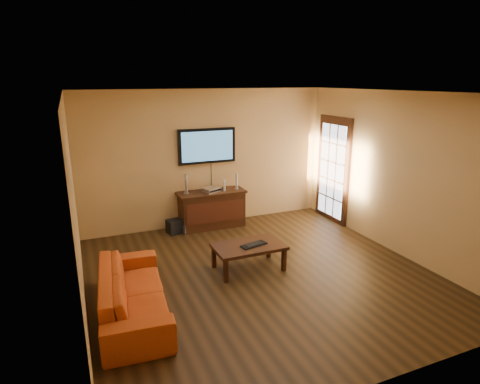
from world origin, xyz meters
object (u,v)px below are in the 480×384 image
media_console (212,209)px  game_console (225,185)px  av_receiver (211,189)px  bottle (184,231)px  television (207,146)px  speaker_left (186,185)px  sofa (132,285)px  subwoofer (174,227)px  keyboard (254,245)px  speaker_right (237,182)px  coffee_table (249,248)px

media_console → game_console: 0.54m
av_receiver → game_console: 0.28m
av_receiver → bottle: 0.97m
television → speaker_left: (-0.49, -0.17, -0.70)m
sofa → subwoofer: sofa is taller
media_console → keyboard: 2.05m
speaker_right → av_receiver: size_ratio=0.94×
television → speaker_left: bearing=-160.6°
av_receiver → bottle: (-0.64, -0.25, -0.69)m
av_receiver → speaker_left: bearing=153.1°
television → av_receiver: bearing=-89.1°
coffee_table → game_console: (0.36, 1.99, 0.48)m
sofa → speaker_left: (1.43, 2.59, 0.52)m
television → speaker_right: size_ratio=3.60×
game_console → bottle: size_ratio=1.05×
subwoofer → keyboard: 2.16m
game_console → subwoofer: (-1.06, -0.03, -0.71)m
coffee_table → subwoofer: (-0.70, 1.95, -0.23)m
av_receiver → keyboard: av_receiver is taller
coffee_table → sofa: sofa is taller
coffee_table → av_receiver: bearing=87.4°
television → subwoofer: 1.69m
speaker_right → bottle: speaker_right is taller
keyboard → subwoofer: bearing=110.8°
keyboard → bottle: bearing=108.8°
sofa → subwoofer: bearing=-19.7°
media_console → speaker_left: (-0.49, 0.04, 0.54)m
sofa → bottle: 2.67m
sofa → speaker_right: size_ratio=6.20×
speaker_left → keyboard: speaker_left is taller
media_console → bottle: (-0.64, -0.24, -0.28)m
bottle → speaker_right: bearing=11.3°
television → av_receiver: television is taller
television → game_console: 0.85m
media_console → sofa: bearing=-127.1°
television → subwoofer: size_ratio=4.46×
coffee_table → speaker_right: bearing=72.6°
television → game_console: television is taller
speaker_left → television: bearing=19.4°
speaker_right → subwoofer: 1.52m
speaker_left → subwoofer: 0.84m
av_receiver → bottle: av_receiver is taller
media_console → speaker_left: bearing=175.2°
speaker_left → media_console: bearing=-4.8°
subwoofer → bottle: bearing=-63.5°
media_console → speaker_left: 0.73m
bottle → television: bearing=35.3°
media_console → coffee_table: bearing=-92.5°
sofa → speaker_right: bearing=-39.1°
media_console → subwoofer: media_console is taller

